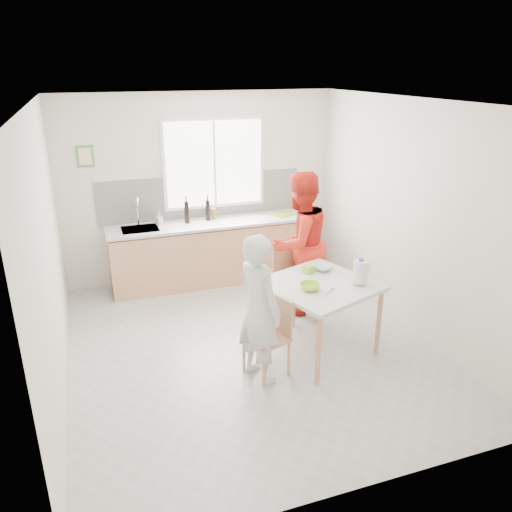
% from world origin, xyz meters
% --- Properties ---
extents(ground, '(4.50, 4.50, 0.00)m').
position_xyz_m(ground, '(0.00, 0.00, 0.00)').
color(ground, '#B7B7B2').
rests_on(ground, ground).
extents(room_shell, '(4.50, 4.50, 4.50)m').
position_xyz_m(room_shell, '(0.00, 0.00, 1.64)').
color(room_shell, silver).
rests_on(room_shell, ground).
extents(window, '(1.50, 0.06, 1.30)m').
position_xyz_m(window, '(0.20, 2.23, 1.70)').
color(window, white).
rests_on(window, room_shell).
extents(backsplash, '(3.00, 0.02, 0.65)m').
position_xyz_m(backsplash, '(0.00, 2.24, 1.23)').
color(backsplash, white).
rests_on(backsplash, room_shell).
extents(picture_frame, '(0.22, 0.03, 0.28)m').
position_xyz_m(picture_frame, '(-1.55, 2.23, 1.90)').
color(picture_frame, '#4E9142').
rests_on(picture_frame, room_shell).
extents(kitchen_counter, '(2.84, 0.64, 1.37)m').
position_xyz_m(kitchen_counter, '(-0.00, 1.95, 0.42)').
color(kitchen_counter, tan).
rests_on(kitchen_counter, ground).
extents(dining_table, '(1.37, 1.37, 0.82)m').
position_xyz_m(dining_table, '(0.69, -0.32, 0.74)').
color(dining_table, silver).
rests_on(dining_table, ground).
extents(chair_left, '(0.49, 0.49, 0.84)m').
position_xyz_m(chair_left, '(0.04, -0.56, 0.46)').
color(chair_left, tan).
rests_on(chair_left, ground).
extents(chair_far, '(0.56, 0.56, 0.96)m').
position_xyz_m(chair_far, '(0.74, 0.57, 0.53)').
color(chair_far, tan).
rests_on(chair_far, ground).
extents(person_white, '(0.54, 0.66, 1.56)m').
position_xyz_m(person_white, '(-0.11, -0.61, 0.78)').
color(person_white, silver).
rests_on(person_white, ground).
extents(person_red, '(1.07, 0.96, 1.84)m').
position_xyz_m(person_red, '(0.87, 0.67, 0.92)').
color(person_red, red).
rests_on(person_red, ground).
extents(bowl_green, '(0.27, 0.27, 0.07)m').
position_xyz_m(bowl_green, '(0.51, -0.44, 0.86)').
color(bowl_green, '#A0D731').
rests_on(bowl_green, dining_table).
extents(bowl_white, '(0.31, 0.31, 0.06)m').
position_xyz_m(bowl_white, '(0.88, 0.01, 0.85)').
color(bowl_white, silver).
rests_on(bowl_white, dining_table).
extents(milk_jug, '(0.21, 0.16, 0.27)m').
position_xyz_m(milk_jug, '(1.09, -0.48, 0.97)').
color(milk_jug, white).
rests_on(milk_jug, dining_table).
extents(green_box, '(0.13, 0.13, 0.09)m').
position_xyz_m(green_box, '(0.69, -0.03, 0.87)').
color(green_box, '#8CC32D').
rests_on(green_box, dining_table).
extents(spoon, '(0.13, 0.11, 0.01)m').
position_xyz_m(spoon, '(0.68, -0.56, 0.83)').
color(spoon, '#A5A5AA').
rests_on(spoon, dining_table).
extents(cutting_board, '(0.42, 0.36, 0.01)m').
position_xyz_m(cutting_board, '(1.17, 1.94, 0.93)').
color(cutting_board, '#88B62A').
rests_on(cutting_board, kitchen_counter).
extents(wine_bottle_a, '(0.07, 0.07, 0.32)m').
position_xyz_m(wine_bottle_a, '(-0.28, 2.01, 1.08)').
color(wine_bottle_a, black).
rests_on(wine_bottle_a, kitchen_counter).
extents(wine_bottle_b, '(0.07, 0.07, 0.30)m').
position_xyz_m(wine_bottle_b, '(0.04, 2.04, 1.07)').
color(wine_bottle_b, black).
rests_on(wine_bottle_b, kitchen_counter).
extents(jar_amber, '(0.06, 0.06, 0.16)m').
position_xyz_m(jar_amber, '(0.13, 2.07, 1.00)').
color(jar_amber, brown).
rests_on(jar_amber, kitchen_counter).
extents(soap_bottle, '(0.10, 0.10, 0.17)m').
position_xyz_m(soap_bottle, '(-0.66, 2.05, 1.01)').
color(soap_bottle, '#999999').
rests_on(soap_bottle, kitchen_counter).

